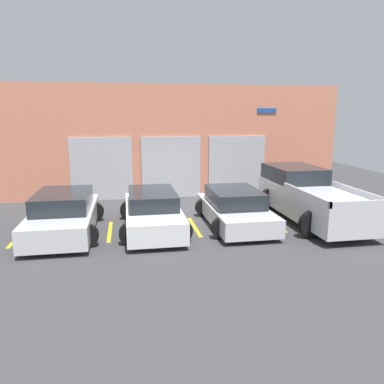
# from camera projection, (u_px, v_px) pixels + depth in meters

# --- Properties ---
(ground_plane) EXTENTS (28.00, 28.00, 0.00)m
(ground_plane) POSITION_uv_depth(u_px,v_px,m) (186.00, 213.00, 14.26)
(ground_plane) COLOR #3D3D3F
(shophouse_building) EXTENTS (15.36, 0.68, 5.00)m
(shophouse_building) POSITION_uv_depth(u_px,v_px,m) (174.00, 142.00, 16.93)
(shophouse_building) COLOR #D17A5B
(shophouse_building) RESTS_ON ground
(pickup_truck) EXTENTS (2.54, 5.56, 1.76)m
(pickup_truck) POSITION_uv_depth(u_px,v_px,m) (308.00, 196.00, 13.35)
(pickup_truck) COLOR silver
(pickup_truck) RESTS_ON ground
(sedan_white) EXTENTS (2.15, 4.43, 1.27)m
(sedan_white) POSITION_uv_depth(u_px,v_px,m) (153.00, 211.00, 12.21)
(sedan_white) COLOR white
(sedan_white) RESTS_ON ground
(sedan_side) EXTENTS (2.24, 4.21, 1.23)m
(sedan_side) POSITION_uv_depth(u_px,v_px,m) (235.00, 208.00, 12.70)
(sedan_side) COLOR silver
(sedan_side) RESTS_ON ground
(van_right) EXTENTS (2.30, 4.34, 1.32)m
(van_right) POSITION_uv_depth(u_px,v_px,m) (64.00, 215.00, 11.74)
(van_right) COLOR silver
(van_right) RESTS_ON ground
(parking_stripe_far_left) EXTENTS (0.12, 2.20, 0.01)m
(parking_stripe_far_left) POSITION_uv_depth(u_px,v_px,m) (18.00, 236.00, 11.60)
(parking_stripe_far_left) COLOR gold
(parking_stripe_far_left) RESTS_ON ground
(parking_stripe_left) EXTENTS (0.12, 2.20, 0.01)m
(parking_stripe_left) POSITION_uv_depth(u_px,v_px,m) (110.00, 231.00, 12.07)
(parking_stripe_left) COLOR gold
(parking_stripe_left) RESTS_ON ground
(parking_stripe_centre) EXTENTS (0.12, 2.20, 0.01)m
(parking_stripe_centre) POSITION_uv_depth(u_px,v_px,m) (195.00, 227.00, 12.55)
(parking_stripe_centre) COLOR gold
(parking_stripe_centre) RESTS_ON ground
(parking_stripe_right) EXTENTS (0.12, 2.20, 0.01)m
(parking_stripe_right) POSITION_uv_depth(u_px,v_px,m) (273.00, 223.00, 13.02)
(parking_stripe_right) COLOR gold
(parking_stripe_right) RESTS_ON ground
(parking_stripe_far_right) EXTENTS (0.12, 2.20, 0.01)m
(parking_stripe_far_right) POSITION_uv_depth(u_px,v_px,m) (346.00, 219.00, 13.50)
(parking_stripe_far_right) COLOR gold
(parking_stripe_far_right) RESTS_ON ground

